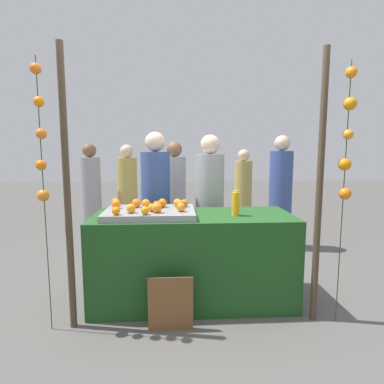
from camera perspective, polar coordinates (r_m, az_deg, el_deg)
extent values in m
plane|color=#565451|center=(3.40, 0.16, -18.52)|extent=(24.00, 24.00, 0.00)
cube|color=#1E4C1E|center=(3.24, 0.16, -11.58)|extent=(1.93, 0.78, 0.87)
cube|color=gray|center=(3.07, -7.48, -3.69)|extent=(0.84, 0.60, 0.06)
sphere|color=orange|center=(3.31, -13.42, -1.76)|extent=(0.08, 0.08, 0.08)
sphere|color=orange|center=(3.16, -8.17, -2.04)|extent=(0.09, 0.09, 0.09)
sphere|color=orange|center=(2.87, -13.33, -3.29)|extent=(0.07, 0.07, 0.07)
sphere|color=orange|center=(3.17, -5.27, -1.95)|extent=(0.09, 0.09, 0.09)
sphere|color=orange|center=(3.10, -6.28, -2.28)|extent=(0.08, 0.08, 0.08)
sphere|color=orange|center=(2.97, -7.10, -2.75)|extent=(0.07, 0.07, 0.07)
sphere|color=orange|center=(2.90, -6.20, -2.82)|extent=(0.09, 0.09, 0.09)
sphere|color=orange|center=(3.13, -2.02, -2.12)|extent=(0.08, 0.08, 0.08)
sphere|color=orange|center=(2.93, -10.77, -2.87)|extent=(0.08, 0.08, 0.08)
sphere|color=orange|center=(3.20, -9.83, -1.96)|extent=(0.09, 0.09, 0.09)
sphere|color=orange|center=(3.17, -13.33, -2.10)|extent=(0.09, 0.09, 0.09)
sphere|color=orange|center=(2.95, -1.95, -2.70)|extent=(0.08, 0.08, 0.08)
sphere|color=orange|center=(3.20, -2.61, -1.91)|extent=(0.08, 0.08, 0.08)
sphere|color=orange|center=(2.83, -8.35, -3.28)|extent=(0.08, 0.08, 0.08)
sphere|color=orange|center=(3.20, -1.33, -1.96)|extent=(0.07, 0.07, 0.07)
cylinder|color=#EEA31A|center=(3.07, 7.75, -2.14)|extent=(0.08, 0.08, 0.22)
cylinder|color=yellow|center=(3.06, 7.79, 0.08)|extent=(0.04, 0.04, 0.02)
cube|color=brown|center=(2.82, -3.83, -19.32)|extent=(0.37, 0.01, 0.47)
cube|color=black|center=(2.83, -3.82, -19.19)|extent=(0.35, 0.02, 0.45)
cylinder|color=#384C8C|center=(3.83, -6.40, -3.97)|extent=(0.34, 0.34, 1.47)
sphere|color=beige|center=(3.75, -6.59, 8.83)|extent=(0.23, 0.23, 0.23)
cylinder|color=#99999E|center=(3.84, 3.14, -4.12)|extent=(0.33, 0.33, 1.44)
sphere|color=beige|center=(3.76, 3.23, 8.42)|extent=(0.22, 0.22, 0.22)
cylinder|color=tan|center=(5.38, -11.29, -1.31)|extent=(0.32, 0.32, 1.36)
sphere|color=beige|center=(5.31, -11.51, 7.11)|extent=(0.21, 0.21, 0.21)
cylinder|color=#99999E|center=(4.64, -3.09, -2.40)|extent=(0.32, 0.32, 1.39)
sphere|color=brown|center=(4.57, -3.16, 7.58)|extent=(0.22, 0.22, 0.22)
cylinder|color=tan|center=(5.68, 9.02, -1.11)|extent=(0.30, 0.30, 1.30)
sphere|color=beige|center=(5.62, 9.18, 6.46)|extent=(0.20, 0.20, 0.20)
cylinder|color=#99999E|center=(5.40, -17.41, -1.40)|extent=(0.32, 0.32, 1.37)
sphere|color=brown|center=(5.34, -17.75, 7.05)|extent=(0.21, 0.21, 0.21)
cylinder|color=#384C8C|center=(5.04, 15.36, -1.37)|extent=(0.34, 0.34, 1.47)
sphere|color=beige|center=(4.99, 15.70, 8.34)|extent=(0.23, 0.23, 0.23)
cylinder|color=#473828|center=(2.78, -21.28, 0.07)|extent=(0.06, 0.06, 2.32)
cylinder|color=#473828|center=(2.92, 21.66, 0.39)|extent=(0.06, 0.06, 2.32)
cylinder|color=#2D4C23|center=(2.81, -24.75, -1.24)|extent=(0.01, 0.01, 2.20)
sphere|color=orange|center=(2.85, -25.97, 19.09)|extent=(0.08, 0.08, 0.08)
sphere|color=orange|center=(2.81, -25.51, 14.25)|extent=(0.08, 0.08, 0.08)
sphere|color=orange|center=(2.78, -25.18, 9.34)|extent=(0.08, 0.08, 0.08)
sphere|color=orange|center=(2.78, -25.20, 4.34)|extent=(0.08, 0.08, 0.08)
sphere|color=orange|center=(2.81, -24.88, -0.58)|extent=(0.09, 0.09, 0.09)
cylinder|color=#2D4C23|center=(2.95, 25.23, -0.87)|extent=(0.01, 0.01, 2.20)
sphere|color=orange|center=(2.99, 26.41, 18.47)|extent=(0.09, 0.09, 0.09)
sphere|color=orange|center=(2.95, 26.25, 13.86)|extent=(0.10, 0.10, 0.10)
sphere|color=orange|center=(2.93, 25.96, 9.16)|extent=(0.08, 0.08, 0.08)
sphere|color=orange|center=(2.94, 25.45, 4.45)|extent=(0.10, 0.10, 0.10)
sphere|color=orange|center=(2.95, 25.50, -0.27)|extent=(0.10, 0.10, 0.10)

